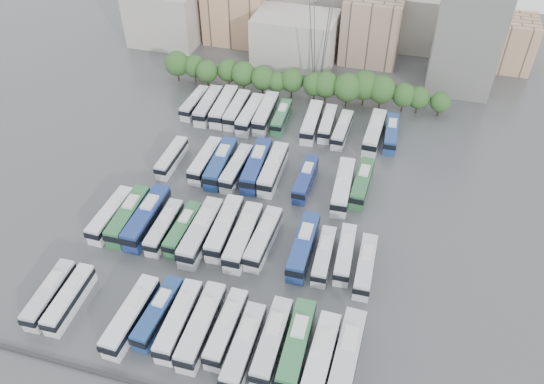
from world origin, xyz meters
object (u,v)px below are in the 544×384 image
(bus_r0_s12, at_px, (320,360))
(bus_r1_s12, at_px, (345,254))
(bus_r1_s8, at_px, (263,238))
(bus_r3_s4, at_px, (250,114))
(bus_r0_s11, at_px, (297,345))
(bus_r3_s12, at_px, (374,132))
(bus_r2_s12, at_px, (362,183))
(bus_r0_s1, at_px, (70,299))
(bus_r2_s11, at_px, (343,186))
(bus_r2_s1, at_px, (172,157))
(bus_r3_s9, at_px, (328,123))
(bus_r3_s13, at_px, (391,133))
(bus_r3_s10, at_px, (342,129))
(bus_r1_s10, at_px, (303,246))
(bus_r1_s3, at_px, (164,227))
(bus_r3_s0, at_px, (195,103))
(bus_r2_s7, at_px, (273,169))
(bus_r0_s5, at_px, (158,313))
(bus_r0_s10, at_px, (272,341))
(bus_r2_s6, at_px, (257,165))
(bus_r3_s3, at_px, (237,109))
(bus_r1_s2, at_px, (147,217))
(bus_r3_s6, at_px, (281,117))
(electricity_pylon, at_px, (322,6))
(bus_r1_s7, at_px, (243,236))
(bus_r0_s0, at_px, (50,294))
(bus_r0_s9, at_px, (244,346))
(bus_r1_s11, at_px, (324,255))
(bus_r0_s4, at_px, (131,316))
(bus_r1_s13, at_px, (365,266))
(bus_r0_s7, at_px, (202,326))
(bus_r3_s2, at_px, (224,106))
(bus_r3_s8, at_px, (312,122))
(bus_r2_s5, at_px, (237,168))
(bus_r1_s6, at_px, (225,227))
(bus_r2_s3, at_px, (206,160))
(bus_r3_s5, at_px, (266,113))
(bus_r1_s1, at_px, (129,216))
(bus_r1_s4, at_px, (183,229))

(bus_r0_s12, bearing_deg, bus_r1_s12, 91.58)
(bus_r1_s8, xyz_separation_m, bus_r3_s4, (-13.15, 34.75, 0.05))
(bus_r0_s11, distance_m, bus_r3_s12, 52.75)
(bus_r2_s12, bearing_deg, bus_r0_s1, -132.60)
(bus_r2_s11, bearing_deg, bus_r2_s1, 177.07)
(bus_r3_s9, xyz_separation_m, bus_r3_s13, (13.20, -0.30, 0.04))
(bus_r0_s12, relative_size, bus_r3_s10, 1.17)
(bus_r1_s10, bearing_deg, bus_r0_s11, -80.17)
(bus_r1_s3, distance_m, bus_r3_s0, 39.33)
(bus_r2_s1, distance_m, bus_r2_s7, 19.88)
(bus_r0_s5, relative_size, bus_r0_s10, 0.92)
(bus_r2_s6, distance_m, bus_r3_s3, 20.70)
(bus_r1_s2, bearing_deg, bus_r3_s6, 69.45)
(bus_r3_s9, bearing_deg, electricity_pylon, 106.05)
(bus_r3_s6, bearing_deg, bus_r1_s7, -86.54)
(bus_r0_s0, bearing_deg, bus_r1_s7, 35.74)
(bus_r3_s13, bearing_deg, bus_r0_s9, -105.77)
(bus_r1_s7, distance_m, bus_r3_s13, 41.44)
(bus_r1_s11, bearing_deg, bus_r2_s12, 78.83)
(bus_r0_s4, bearing_deg, bus_r1_s12, 38.48)
(bus_r0_s9, bearing_deg, bus_r1_s13, 54.13)
(bus_r1_s2, xyz_separation_m, bus_r3_s6, (13.39, 36.70, -0.42))
(bus_r0_s7, height_order, bus_r3_s12, bus_r3_s12)
(bus_r1_s2, height_order, bus_r3_s2, bus_r1_s2)
(electricity_pylon, relative_size, bus_r3_s6, 3.09)
(bus_r1_s2, bearing_deg, bus_r1_s11, -0.68)
(bus_r2_s7, distance_m, bus_r3_s8, 17.96)
(bus_r3_s13, bearing_deg, bus_r2_s5, -145.94)
(bus_r1_s13, bearing_deg, bus_r0_s0, -158.57)
(bus_r0_s5, bearing_deg, bus_r1_s2, 123.37)
(bus_r1_s12, xyz_separation_m, bus_r2_s11, (-3.13, 15.76, 0.33))
(bus_r3_s6, bearing_deg, bus_r0_s9, -81.98)
(bus_r1_s6, relative_size, bus_r3_s9, 1.16)
(bus_r2_s6, xyz_separation_m, bus_r3_s4, (-6.55, 16.98, -0.14))
(bus_r2_s3, height_order, bus_r3_s13, bus_r2_s3)
(bus_r0_s5, height_order, bus_r2_s11, bus_r2_s11)
(bus_r3_s2, xyz_separation_m, bus_r3_s5, (9.53, -0.08, -0.02))
(bus_r0_s7, bearing_deg, bus_r1_s11, 52.00)
(bus_r3_s8, bearing_deg, bus_r1_s1, -124.86)
(bus_r0_s5, relative_size, bus_r3_s0, 1.03)
(bus_r1_s3, distance_m, bus_r3_s8, 40.68)
(bus_r3_s4, bearing_deg, bus_r0_s5, -86.20)
(bus_r0_s10, relative_size, bus_r2_s12, 1.05)
(bus_r1_s8, xyz_separation_m, bus_r1_s11, (10.04, -0.87, -0.23))
(electricity_pylon, height_order, bus_r0_s7, electricity_pylon)
(electricity_pylon, height_order, bus_r1_s10, electricity_pylon)
(bus_r1_s6, distance_m, bus_r1_s10, 13.37)
(bus_r0_s0, relative_size, bus_r3_s3, 0.92)
(bus_r0_s5, distance_m, bus_r1_s4, 16.88)
(bus_r0_s10, bearing_deg, bus_r0_s9, -152.32)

